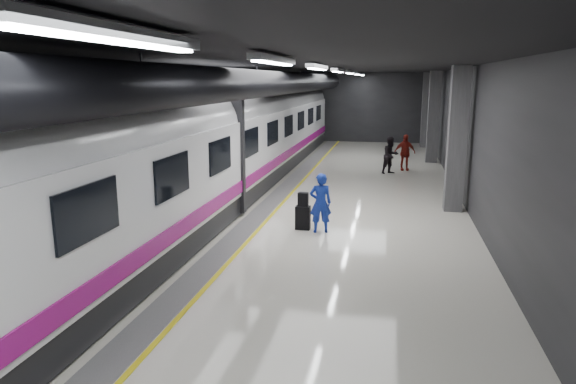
# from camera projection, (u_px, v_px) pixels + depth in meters

# --- Properties ---
(ground) EXTENTS (40.00, 40.00, 0.00)m
(ground) POSITION_uv_depth(u_px,v_px,m) (301.00, 219.00, 15.34)
(ground) COLOR beige
(ground) RESTS_ON ground
(platform_hall) EXTENTS (10.02, 40.02, 4.51)m
(platform_hall) POSITION_uv_depth(u_px,v_px,m) (298.00, 98.00, 15.56)
(platform_hall) COLOR black
(platform_hall) RESTS_ON ground
(train) EXTENTS (3.05, 38.00, 4.05)m
(train) POSITION_uv_depth(u_px,v_px,m) (196.00, 147.00, 15.53)
(train) COLOR black
(train) RESTS_ON ground
(traveler_main) EXTENTS (0.68, 0.53, 1.63)m
(traveler_main) POSITION_uv_depth(u_px,v_px,m) (321.00, 203.00, 13.83)
(traveler_main) COLOR #1A32C4
(traveler_main) RESTS_ON ground
(suitcase_main) EXTENTS (0.40, 0.26, 0.66)m
(suitcase_main) POSITION_uv_depth(u_px,v_px,m) (303.00, 218.00, 14.22)
(suitcase_main) COLOR black
(suitcase_main) RESTS_ON ground
(shoulder_bag) EXTENTS (0.29, 0.16, 0.38)m
(shoulder_bag) POSITION_uv_depth(u_px,v_px,m) (303.00, 199.00, 14.10)
(shoulder_bag) COLOR black
(shoulder_bag) RESTS_ON suitcase_main
(traveler_far_a) EXTENTS (1.01, 0.99, 1.64)m
(traveler_far_a) POSITION_uv_depth(u_px,v_px,m) (391.00, 155.00, 22.53)
(traveler_far_a) COLOR black
(traveler_far_a) RESTS_ON ground
(traveler_far_b) EXTENTS (1.03, 0.61, 1.65)m
(traveler_far_b) POSITION_uv_depth(u_px,v_px,m) (405.00, 152.00, 23.41)
(traveler_far_b) COLOR maroon
(traveler_far_b) RESTS_ON ground
(suitcase_far) EXTENTS (0.34, 0.24, 0.46)m
(suitcase_far) POSITION_uv_depth(u_px,v_px,m) (406.00, 153.00, 27.47)
(suitcase_far) COLOR black
(suitcase_far) RESTS_ON ground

